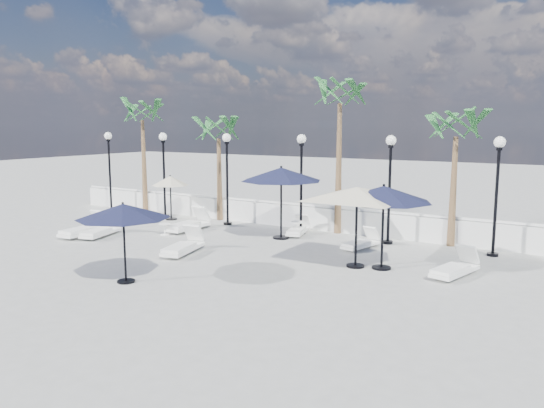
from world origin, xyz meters
The scene contains 26 objects.
ground centered at (0.00, 0.00, 0.00)m, with size 100.00×100.00×0.00m, color gray.
balustrade centered at (0.00, 7.50, 0.47)m, with size 26.00×0.30×1.01m.
lamppost_0 centered at (-10.50, 6.50, 2.49)m, with size 0.36×0.36×3.84m.
lamppost_1 centered at (-7.00, 6.50, 2.49)m, with size 0.36×0.36×3.84m.
lamppost_2 centered at (-3.50, 6.50, 2.49)m, with size 0.36×0.36×3.84m.
lamppost_3 centered at (0.00, 6.50, 2.49)m, with size 0.36×0.36×3.84m.
lamppost_4 centered at (3.50, 6.50, 2.49)m, with size 0.36×0.36×3.84m.
lamppost_5 centered at (7.00, 6.50, 2.49)m, with size 0.36×0.36×3.84m.
palm_0 centered at (-9.00, 7.30, 4.53)m, with size 2.60×2.60×5.50m.
palm_1 centered at (-4.50, 7.30, 3.75)m, with size 2.60×2.60×4.70m.
palm_2 centered at (1.20, 7.30, 5.12)m, with size 2.60×2.60×6.10m.
palm_3 centered at (5.50, 7.30, 3.95)m, with size 2.60×2.60×4.90m.
lounger_0 centered at (-6.83, 1.86, 0.27)m, with size 0.84×2.16×0.79m.
lounger_1 centered at (-4.08, 4.65, 0.27)m, with size 0.72×2.15×0.80m.
lounger_2 centered at (-6.21, 2.06, 0.24)m, with size 1.10×2.00×0.71m.
lounger_3 centered at (0.03, 6.22, 0.21)m, with size 0.92×1.77×0.63m.
lounger_4 centered at (2.96, 5.28, 0.21)m, with size 0.90×1.73×0.62m.
lounger_5 centered at (-1.79, 1.62, 0.25)m, with size 1.09×2.11×0.76m.
lounger_6 centered at (6.46, 3.49, 0.24)m, with size 1.07×1.98×0.71m.
side_table_0 centered at (-4.36, 3.56, 0.26)m, with size 0.45×0.45×0.44m.
side_table_1 centered at (0.02, 6.20, 0.31)m, with size 0.53×0.53×0.51m.
parasol_navy_left centered at (-1.03, -1.65, 1.93)m, with size 2.48×2.48×2.19m.
parasol_navy_mid centered at (-0.20, 5.30, 2.38)m, with size 3.03×3.03×2.71m.
parasol_navy_right centered at (4.43, 3.19, 2.21)m, with size 2.81×2.81×2.52m.
parasol_cream_sq_a centered at (3.69, 2.98, 2.39)m, with size 5.25×5.25×2.58m.
parasol_cream_small centered at (-6.38, 6.20, 1.71)m, with size 1.63×1.63×2.00m.
Camera 1 is at (9.44, -11.46, 4.21)m, focal length 35.00 mm.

